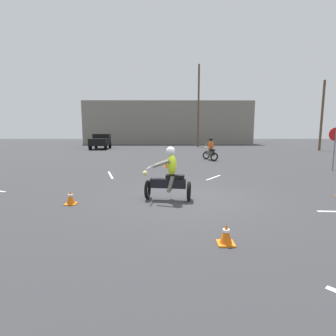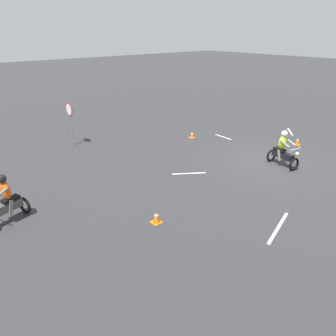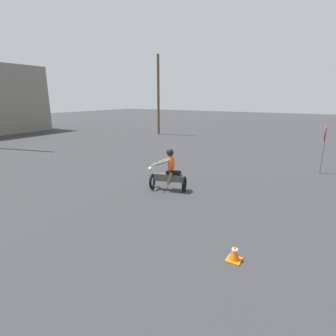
{
  "view_description": "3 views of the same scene",
  "coord_description": "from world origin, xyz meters",
  "px_view_note": "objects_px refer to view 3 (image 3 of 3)",
  "views": [
    {
      "loc": [
        -0.62,
        -8.06,
        2.14
      ],
      "look_at": [
        -0.56,
        -0.09,
        1.0
      ],
      "focal_mm": 28.0,
      "sensor_mm": 36.0,
      "label": 1
    },
    {
      "loc": [
        -7.79,
        12.92,
        5.85
      ],
      "look_at": [
        1.02,
        5.44,
        0.9
      ],
      "focal_mm": 35.0,
      "sensor_mm": 36.0,
      "label": 2
    },
    {
      "loc": [
        -5.77,
        5.93,
        3.56
      ],
      "look_at": [
        2.6,
        10.97,
        0.9
      ],
      "focal_mm": 28.0,
      "sensor_mm": 36.0,
      "label": 3
    }
  ],
  "objects_px": {
    "motorcycle_rider_background": "(169,172)",
    "utility_pole_near": "(158,96)",
    "traffic_cone_near_right": "(235,253)",
    "stop_sign": "(324,139)"
  },
  "relations": [
    {
      "from": "traffic_cone_near_right",
      "to": "utility_pole_near",
      "type": "bearing_deg",
      "value": 37.64
    },
    {
      "from": "motorcycle_rider_background",
      "to": "utility_pole_near",
      "type": "relative_size",
      "value": 0.23
    },
    {
      "from": "stop_sign",
      "to": "traffic_cone_near_right",
      "type": "distance_m",
      "value": 9.23
    },
    {
      "from": "stop_sign",
      "to": "traffic_cone_near_right",
      "type": "height_order",
      "value": "stop_sign"
    },
    {
      "from": "utility_pole_near",
      "to": "motorcycle_rider_background",
      "type": "bearing_deg",
      "value": -145.6
    },
    {
      "from": "stop_sign",
      "to": "utility_pole_near",
      "type": "xyz_separation_m",
      "value": [
        7.51,
        14.12,
        2.04
      ]
    },
    {
      "from": "motorcycle_rider_background",
      "to": "utility_pole_near",
      "type": "xyz_separation_m",
      "value": [
        13.31,
        9.11,
        2.95
      ]
    },
    {
      "from": "traffic_cone_near_right",
      "to": "utility_pole_near",
      "type": "distance_m",
      "value": 21.15
    },
    {
      "from": "motorcycle_rider_background",
      "to": "traffic_cone_near_right",
      "type": "relative_size",
      "value": 4.19
    },
    {
      "from": "stop_sign",
      "to": "utility_pole_near",
      "type": "height_order",
      "value": "utility_pole_near"
    }
  ]
}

